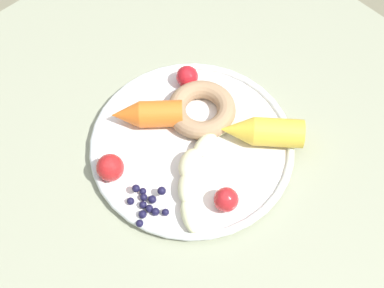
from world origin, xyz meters
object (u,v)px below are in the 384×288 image
(blueberry_pile, at_px, (147,203))
(dining_table, at_px, (173,208))
(plate, at_px, (192,145))
(tomato_far, at_px, (226,200))
(tomato_mid, at_px, (110,168))
(carrot_yellow, at_px, (261,132))
(donut, at_px, (201,110))
(tomato_near, at_px, (187,77))
(carrot_orange, at_px, (147,114))
(banana, at_px, (196,166))

(blueberry_pile, bearing_deg, dining_table, 11.64)
(plate, bearing_deg, tomato_far, -107.99)
(tomato_mid, height_order, tomato_far, tomato_mid)
(dining_table, xyz_separation_m, carrot_yellow, (0.14, -0.04, 0.13))
(tomato_far, bearing_deg, donut, 58.84)
(blueberry_pile, xyz_separation_m, tomato_mid, (-0.01, 0.07, 0.01))
(plate, distance_m, carrot_yellow, 0.10)
(dining_table, distance_m, plate, 0.12)
(carrot_yellow, distance_m, tomato_near, 0.15)
(carrot_yellow, bearing_deg, carrot_orange, 126.31)
(tomato_mid, bearing_deg, carrot_orange, 19.00)
(banana, relative_size, blueberry_pile, 2.82)
(carrot_orange, height_order, tomato_far, carrot_orange)
(dining_table, distance_m, tomato_mid, 0.15)
(donut, height_order, tomato_near, tomato_near)
(plate, distance_m, donut, 0.06)
(blueberry_pile, distance_m, tomato_near, 0.22)
(banana, distance_m, blueberry_pile, 0.09)
(carrot_orange, relative_size, tomato_near, 3.07)
(plate, height_order, tomato_far, tomato_far)
(tomato_near, distance_m, tomato_far, 0.22)
(banana, height_order, donut, banana)
(carrot_yellow, height_order, tomato_near, carrot_yellow)
(carrot_yellow, relative_size, donut, 1.13)
(dining_table, relative_size, tomato_far, 28.43)
(carrot_yellow, bearing_deg, tomato_far, -160.23)
(blueberry_pile, distance_m, tomato_mid, 0.07)
(carrot_orange, xyz_separation_m, carrot_yellow, (0.10, -0.14, 0.00))
(banana, relative_size, tomato_mid, 4.52)
(donut, xyz_separation_m, tomato_near, (0.03, 0.06, 0.00))
(banana, relative_size, tomato_near, 5.15)
(blueberry_pile, height_order, tomato_mid, tomato_mid)
(dining_table, height_order, carrot_orange, carrot_orange)
(donut, distance_m, blueberry_pile, 0.17)
(tomato_near, bearing_deg, donut, -113.24)
(carrot_orange, xyz_separation_m, donut, (0.07, -0.05, -0.01))
(banana, xyz_separation_m, tomato_mid, (-0.09, 0.08, 0.01))
(banana, xyz_separation_m, carrot_yellow, (0.11, -0.03, 0.01))
(carrot_yellow, bearing_deg, donut, 110.08)
(dining_table, xyz_separation_m, plate, (0.06, 0.02, 0.10))
(dining_table, bearing_deg, plate, 18.25)
(dining_table, xyz_separation_m, tomato_mid, (-0.06, 0.06, 0.13))
(plate, xyz_separation_m, donut, (0.05, 0.03, 0.02))
(plate, distance_m, tomato_mid, 0.13)
(dining_table, distance_m, carrot_orange, 0.16)
(carrot_yellow, distance_m, tomato_mid, 0.22)
(dining_table, height_order, blueberry_pile, blueberry_pile)
(donut, bearing_deg, tomato_far, -121.16)
(carrot_yellow, height_order, blueberry_pile, carrot_yellow)
(carrot_orange, height_order, tomato_mid, same)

